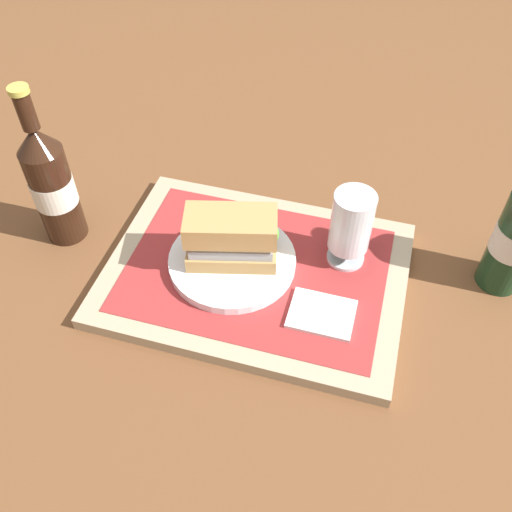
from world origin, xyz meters
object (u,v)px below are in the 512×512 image
(plate, at_px, (232,262))
(second_bottle, at_px, (51,183))
(sandwich, at_px, (233,239))
(beer_glass, at_px, (351,226))

(plate, xyz_separation_m, second_bottle, (-0.28, 0.01, 0.08))
(sandwich, relative_size, beer_glass, 1.13)
(second_bottle, bearing_deg, plate, -2.26)
(plate, height_order, sandwich, sandwich)
(plate, xyz_separation_m, beer_glass, (0.16, 0.06, 0.06))
(sandwich, height_order, beer_glass, beer_glass)
(sandwich, xyz_separation_m, beer_glass, (0.16, 0.06, 0.01))
(beer_glass, bearing_deg, plate, -159.60)
(sandwich, xyz_separation_m, second_bottle, (-0.29, 0.01, 0.03))
(beer_glass, relative_size, second_bottle, 0.47)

